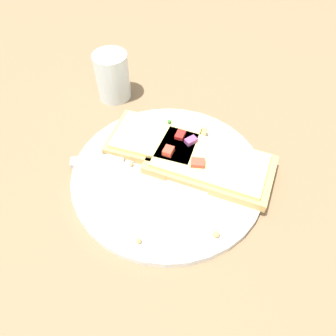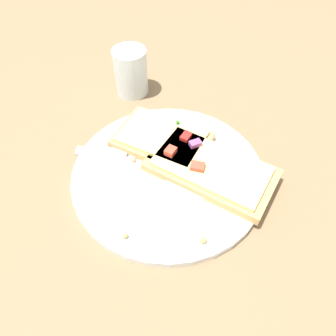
% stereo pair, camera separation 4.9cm
% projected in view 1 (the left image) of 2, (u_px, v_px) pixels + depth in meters
% --- Properties ---
extents(ground_plane, '(4.00, 4.00, 0.00)m').
position_uv_depth(ground_plane, '(168.00, 177.00, 0.51)').
color(ground_plane, '#7F6647').
extents(plate, '(0.29, 0.29, 0.01)m').
position_uv_depth(plate, '(168.00, 175.00, 0.50)').
color(plate, white).
rests_on(plate, ground).
extents(fork, '(0.04, 0.20, 0.01)m').
position_uv_depth(fork, '(158.00, 189.00, 0.47)').
color(fork, silver).
rests_on(fork, plate).
extents(knife, '(0.05, 0.22, 0.01)m').
position_uv_depth(knife, '(129.00, 157.00, 0.51)').
color(knife, silver).
rests_on(knife, plate).
extents(pizza_slice_main, '(0.16, 0.21, 0.03)m').
position_uv_depth(pizza_slice_main, '(210.00, 164.00, 0.49)').
color(pizza_slice_main, tan).
rests_on(pizza_slice_main, plate).
extents(pizza_slice_corner, '(0.13, 0.17, 0.03)m').
position_uv_depth(pizza_slice_corner, '(156.00, 140.00, 0.52)').
color(pizza_slice_corner, tan).
rests_on(pizza_slice_corner, plate).
extents(crumb_scatter, '(0.14, 0.13, 0.01)m').
position_uv_depth(crumb_scatter, '(179.00, 215.00, 0.44)').
color(crumb_scatter, tan).
rests_on(crumb_scatter, plate).
extents(drinking_glass, '(0.06, 0.06, 0.09)m').
position_uv_depth(drinking_glass, '(112.00, 76.00, 0.60)').
color(drinking_glass, silver).
rests_on(drinking_glass, ground).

